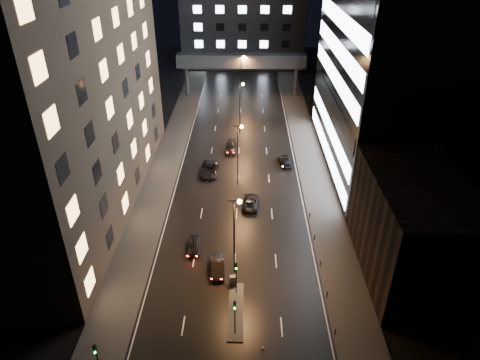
{
  "coord_description": "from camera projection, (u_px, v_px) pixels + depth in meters",
  "views": [
    {
      "loc": [
        1.24,
        -29.91,
        34.79
      ],
      "look_at": [
        0.43,
        22.6,
        4.0
      ],
      "focal_mm": 32.0,
      "sensor_mm": 36.0,
      "label": 1
    }
  ],
  "objects": [
    {
      "name": "traffic_signal_corner",
      "position": [
        97.0,
        357.0,
        36.89
      ],
      "size": [
        0.28,
        0.34,
        4.4
      ],
      "color": "black",
      "rests_on": "ground"
    },
    {
      "name": "car_away_b",
      "position": [
        218.0,
        266.0,
        50.07
      ],
      "size": [
        1.89,
        4.52,
        1.45
      ],
      "primitive_type": "imported",
      "rotation": [
        0.0,
        0.0,
        0.08
      ],
      "color": "black",
      "rests_on": "ground"
    },
    {
      "name": "utility_cabinet",
      "position": [
        233.0,
        281.0,
        47.91
      ],
      "size": [
        0.83,
        0.65,
        1.34
      ],
      "primitive_type": "cube",
      "rotation": [
        0.0,
        0.0,
        0.2
      ],
      "color": "#47484A",
      "rests_on": "median_island"
    },
    {
      "name": "cone_a",
      "position": [
        263.0,
        348.0,
        40.84
      ],
      "size": [
        0.39,
        0.39,
        0.5
      ],
      "primitive_type": "cone",
      "rotation": [
        0.0,
        0.0,
        0.27
      ],
      "color": "#E0540B",
      "rests_on": "ground"
    },
    {
      "name": "streetlight_far",
      "position": [
        242.0,
        72.0,
        98.77
      ],
      "size": [
        1.45,
        0.5,
        10.15
      ],
      "color": "black",
      "rests_on": "ground"
    },
    {
      "name": "car_toward_a",
      "position": [
        251.0,
        202.0,
        62.1
      ],
      "size": [
        2.75,
        5.02,
        1.33
      ],
      "primitive_type": "imported",
      "rotation": [
        0.0,
        0.0,
        3.03
      ],
      "color": "black",
      "rests_on": "ground"
    },
    {
      "name": "building_right_low",
      "position": [
        413.0,
        227.0,
        47.87
      ],
      "size": [
        10.0,
        18.0,
        12.0
      ],
      "primitive_type": "cube",
      "color": "black",
      "rests_on": "ground"
    },
    {
      "name": "bollard_row",
      "position": [
        323.0,
        279.0,
        48.65
      ],
      "size": [
        0.12,
        25.12,
        0.9
      ],
      "color": "black",
      "rests_on": "ground"
    },
    {
      "name": "streetlight_mid_b",
      "position": [
        241.0,
        101.0,
        81.52
      ],
      "size": [
        1.45,
        0.5,
        10.15
      ],
      "color": "black",
      "rests_on": "ground"
    },
    {
      "name": "skybridge",
      "position": [
        241.0,
        61.0,
        99.57
      ],
      "size": [
        30.0,
        3.0,
        10.0
      ],
      "color": "#333335",
      "rests_on": "ground"
    },
    {
      "name": "building_right_glass",
      "position": [
        408.0,
        27.0,
        62.75
      ],
      "size": [
        20.0,
        36.0,
        45.0
      ],
      "primitive_type": "cube",
      "color": "black",
      "rests_on": "ground"
    },
    {
      "name": "car_away_c",
      "position": [
        209.0,
        169.0,
        70.16
      ],
      "size": [
        2.73,
        5.82,
        1.61
      ],
      "primitive_type": "imported",
      "rotation": [
        0.0,
        0.0,
        -0.01
      ],
      "color": "black",
      "rests_on": "ground"
    },
    {
      "name": "sidewalk_right",
      "position": [
        311.0,
        164.0,
        73.39
      ],
      "size": [
        5.0,
        110.0,
        0.15
      ],
      "primitive_type": "cube",
      "color": "#383533",
      "rests_on": "ground"
    },
    {
      "name": "traffic_signal_near",
      "position": [
        236.0,
        273.0,
        45.71
      ],
      "size": [
        0.28,
        0.34,
        4.4
      ],
      "color": "black",
      "rests_on": "median_island"
    },
    {
      "name": "median_island",
      "position": [
        236.0,
        311.0,
        45.09
      ],
      "size": [
        1.6,
        8.0,
        0.15
      ],
      "primitive_type": "cube",
      "color": "#383533",
      "rests_on": "ground"
    },
    {
      "name": "streetlight_near",
      "position": [
        235.0,
        227.0,
        47.02
      ],
      "size": [
        1.45,
        0.5,
        10.15
      ],
      "color": "black",
      "rests_on": "ground"
    },
    {
      "name": "building_left",
      "position": [
        60.0,
        65.0,
        54.29
      ],
      "size": [
        15.0,
        48.0,
        40.0
      ],
      "primitive_type": "cube",
      "color": "#2D2319",
      "rests_on": "ground"
    },
    {
      "name": "building_far",
      "position": [
        243.0,
        21.0,
        121.62
      ],
      "size": [
        34.0,
        14.0,
        25.0
      ],
      "primitive_type": "cube",
      "color": "#333335",
      "rests_on": "ground"
    },
    {
      "name": "car_away_d",
      "position": [
        231.0,
        147.0,
        77.51
      ],
      "size": [
        2.14,
        4.87,
        1.39
      ],
      "primitive_type": "imported",
      "rotation": [
        0.0,
        0.0,
        -0.04
      ],
      "color": "black",
      "rests_on": "ground"
    },
    {
      "name": "ground",
      "position": [
        239.0,
        151.0,
        77.91
      ],
      "size": [
        160.0,
        160.0,
        0.0
      ],
      "primitive_type": "plane",
      "color": "black",
      "rests_on": "ground"
    },
    {
      "name": "car_away_a",
      "position": [
        194.0,
        246.0,
        53.48
      ],
      "size": [
        1.75,
        3.92,
        1.31
      ],
      "primitive_type": "imported",
      "rotation": [
        0.0,
        0.0,
        0.05
      ],
      "color": "black",
      "rests_on": "ground"
    },
    {
      "name": "streetlight_mid_a",
      "position": [
        239.0,
        148.0,
        64.27
      ],
      "size": [
        1.45,
        0.5,
        10.15
      ],
      "color": "black",
      "rests_on": "ground"
    },
    {
      "name": "sidewalk_left",
      "position": [
        166.0,
        163.0,
        73.73
      ],
      "size": [
        5.0,
        110.0,
        0.15
      ],
      "primitive_type": "cube",
      "color": "#383533",
      "rests_on": "ground"
    },
    {
      "name": "traffic_signal_far",
      "position": [
        235.0,
        312.0,
        40.97
      ],
      "size": [
        0.28,
        0.34,
        4.4
      ],
      "color": "black",
      "rests_on": "median_island"
    },
    {
      "name": "car_toward_b",
      "position": [
        285.0,
        161.0,
        73.06
      ],
      "size": [
        2.54,
        4.9,
        1.36
      ],
      "primitive_type": "imported",
      "rotation": [
        0.0,
        0.0,
        3.28
      ],
      "color": "black",
      "rests_on": "ground"
    }
  ]
}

